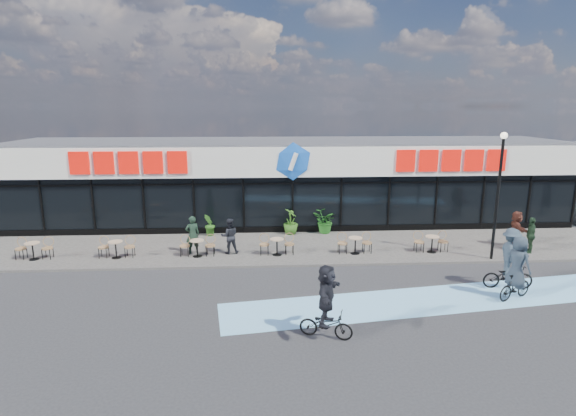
{
  "coord_description": "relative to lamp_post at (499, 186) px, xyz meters",
  "views": [
    {
      "loc": [
        -1.51,
        -15.42,
        6.46
      ],
      "look_at": [
        -0.44,
        3.5,
        2.16
      ],
      "focal_mm": 28.0,
      "sensor_mm": 36.0,
      "label": 1
    }
  ],
  "objects": [
    {
      "name": "ground",
      "position": [
        -8.21,
        -2.3,
        -3.27
      ],
      "size": [
        120.0,
        120.0,
        0.0
      ],
      "primitive_type": "plane",
      "color": "#28282B",
      "rests_on": "ground"
    },
    {
      "name": "sidewalk",
      "position": [
        -8.21,
        2.2,
        -3.22
      ],
      "size": [
        44.0,
        5.0,
        0.1
      ],
      "primitive_type": "cube",
      "color": "#635F58",
      "rests_on": "ground"
    },
    {
      "name": "bike_lane",
      "position": [
        -4.21,
        -3.8,
        -3.26
      ],
      "size": [
        14.17,
        4.13,
        0.01
      ],
      "primitive_type": "cube",
      "rotation": [
        0.0,
        0.0,
        0.14
      ],
      "color": "#7CC1EB",
      "rests_on": "ground"
    },
    {
      "name": "building",
      "position": [
        -8.21,
        7.63,
        -0.93
      ],
      "size": [
        30.6,
        6.57,
        4.75
      ],
      "color": "black",
      "rests_on": "ground"
    },
    {
      "name": "lamp_post",
      "position": [
        0.0,
        0.0,
        0.0
      ],
      "size": [
        0.28,
        0.28,
        5.36
      ],
      "color": "black",
      "rests_on": "sidewalk"
    },
    {
      "name": "bistro_set_0",
      "position": [
        -19.5,
        1.1,
        -2.71
      ],
      "size": [
        1.54,
        0.62,
        0.9
      ],
      "color": "tan",
      "rests_on": "sidewalk"
    },
    {
      "name": "bistro_set_1",
      "position": [
        -16.05,
        1.1,
        -2.71
      ],
      "size": [
        1.54,
        0.62,
        0.9
      ],
      "color": "tan",
      "rests_on": "sidewalk"
    },
    {
      "name": "bistro_set_2",
      "position": [
        -12.59,
        1.1,
        -2.71
      ],
      "size": [
        1.54,
        0.62,
        0.9
      ],
      "color": "tan",
      "rests_on": "sidewalk"
    },
    {
      "name": "bistro_set_3",
      "position": [
        -9.14,
        1.1,
        -2.71
      ],
      "size": [
        1.54,
        0.62,
        0.9
      ],
      "color": "tan",
      "rests_on": "sidewalk"
    },
    {
      "name": "bistro_set_4",
      "position": [
        -5.68,
        1.1,
        -2.71
      ],
      "size": [
        1.54,
        0.62,
        0.9
      ],
      "color": "tan",
      "rests_on": "sidewalk"
    },
    {
      "name": "bistro_set_5",
      "position": [
        -2.23,
        1.1,
        -2.71
      ],
      "size": [
        1.54,
        0.62,
        0.9
      ],
      "color": "tan",
      "rests_on": "sidewalk"
    },
    {
      "name": "potted_plant_left",
      "position": [
        -12.4,
        4.2,
        -2.6
      ],
      "size": [
        0.57,
        0.67,
        1.13
      ],
      "primitive_type": "imported",
      "rotation": [
        0.0,
        0.0,
        4.82
      ],
      "color": "#2E671D",
      "rests_on": "sidewalk"
    },
    {
      "name": "potted_plant_mid",
      "position": [
        -8.33,
        4.32,
        -2.52
      ],
      "size": [
        0.75,
        0.75,
        1.3
      ],
      "primitive_type": "imported",
      "rotation": [
        0.0,
        0.0,
        1.6
      ],
      "color": "#2E5C1A",
      "rests_on": "sidewalk"
    },
    {
      "name": "potted_plant_right",
      "position": [
        -6.62,
        4.39,
        -2.54
      ],
      "size": [
        1.27,
        1.14,
        1.26
      ],
      "primitive_type": "imported",
      "rotation": [
        0.0,
        0.0,
        3.0
      ],
      "color": "#20601B",
      "rests_on": "sidewalk"
    },
    {
      "name": "patron_left",
      "position": [
        -12.84,
        1.49,
        -2.32
      ],
      "size": [
        0.71,
        0.58,
        1.69
      ],
      "primitive_type": "imported",
      "rotation": [
        0.0,
        0.0,
        3.46
      ],
      "color": "black",
      "rests_on": "sidewalk"
    },
    {
      "name": "patron_right",
      "position": [
        -11.22,
        1.37,
        -2.37
      ],
      "size": [
        0.86,
        0.72,
        1.59
      ],
      "primitive_type": "imported",
      "rotation": [
        0.0,
        0.0,
        3.31
      ],
      "color": "black",
      "rests_on": "sidewalk"
    },
    {
      "name": "pedestrian_a",
      "position": [
        2.09,
        0.74,
        -2.36
      ],
      "size": [
        0.66,
        1.02,
        1.61
      ],
      "primitive_type": "imported",
      "rotation": [
        0.0,
        0.0,
        -1.88
      ],
      "color": "#1C321E",
      "rests_on": "sidewalk"
    },
    {
      "name": "pedestrian_b",
      "position": [
        1.95,
        1.64,
        -2.33
      ],
      "size": [
        0.72,
        1.62,
        1.68
      ],
      "primitive_type": "imported",
      "rotation": [
        0.0,
        0.0,
        1.42
      ],
      "color": "#4D251B",
      "rests_on": "sidewalk"
    },
    {
      "name": "cyclist_a",
      "position": [
        -1.16,
        -3.85,
        -2.29
      ],
      "size": [
        1.57,
        1.04,
        2.24
      ],
      "color": "black",
      "rests_on": "ground"
    },
    {
      "name": "cyclist_b",
      "position": [
        -0.9,
        -2.91,
        -2.28
      ],
      "size": [
        1.81,
        1.24,
        2.26
      ],
      "color": "black",
      "rests_on": "ground"
    },
    {
      "name": "cyclist_c",
      "position": [
        -7.97,
        -6.1,
        -2.24
      ],
      "size": [
        1.64,
        1.7,
        2.19
      ],
      "color": "black",
      "rests_on": "ground"
    }
  ]
}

